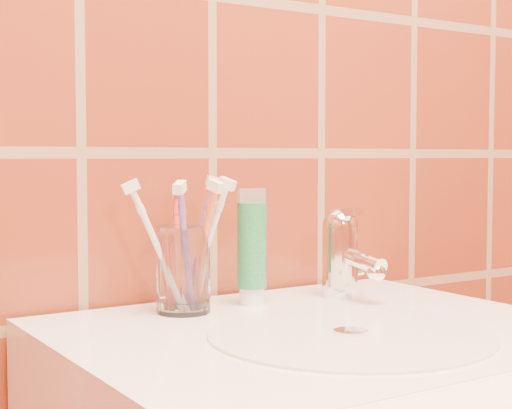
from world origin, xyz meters
TOP-DOWN VIEW (x-y plane):
  - glass_tumbler at (-0.09, 1.11)m, footprint 0.07×0.07m
  - toothpaste_tube at (0.01, 1.11)m, footprint 0.04×0.04m
  - faucet at (0.14, 1.09)m, footprint 0.05×0.11m
  - toothbrush_0 at (-0.12, 1.11)m, footprint 0.12×0.11m
  - toothbrush_1 at (-0.07, 1.11)m, footprint 0.09×0.08m
  - toothbrush_2 at (-0.10, 1.09)m, footprint 0.10×0.10m
  - toothbrush_3 at (-0.08, 1.09)m, footprint 0.07×0.12m
  - toothbrush_4 at (-0.07, 1.10)m, footprint 0.12×0.13m
  - toothbrush_5 at (-0.09, 1.14)m, footprint 0.11×0.14m

SIDE VIEW (x-z plane):
  - glass_tumbler at x=-0.09m, z-range 0.85..0.95m
  - faucet at x=0.14m, z-range 0.85..0.97m
  - toothpaste_tube at x=0.01m, z-range 0.85..0.99m
  - toothbrush_5 at x=-0.09m, z-range 0.84..1.01m
  - toothbrush_2 at x=-0.10m, z-range 0.84..1.02m
  - toothbrush_0 at x=-0.12m, z-range 0.84..1.01m
  - toothbrush_3 at x=-0.08m, z-range 0.84..1.02m
  - toothbrush_4 at x=-0.07m, z-range 0.84..1.02m
  - toothbrush_1 at x=-0.07m, z-range 0.84..1.02m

